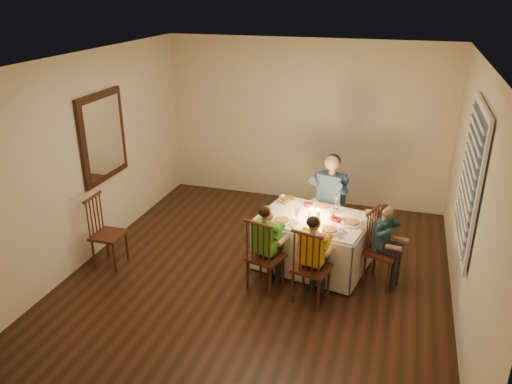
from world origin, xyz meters
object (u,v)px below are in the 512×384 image
(chair_near_right, at_px, (310,299))
(child_green, at_px, (265,287))
(dining_table, at_px, (313,231))
(adult, at_px, (327,241))
(child_teal, at_px, (379,282))
(chair_near_left, at_px, (265,287))
(child_yellow, at_px, (310,299))
(chair_adult, at_px, (327,241))
(chair_end, at_px, (379,282))
(chair_extra, at_px, (112,263))
(serving_bowl, at_px, (288,201))

(chair_near_right, distance_m, child_green, 0.57)
(dining_table, relative_size, child_green, 1.38)
(chair_near_right, bearing_deg, adult, -75.61)
(chair_near_right, relative_size, child_teal, 0.92)
(chair_near_left, relative_size, child_yellow, 0.88)
(child_green, bearing_deg, child_teal, -142.15)
(chair_adult, distance_m, child_yellow, 1.44)
(chair_near_right, bearing_deg, child_green, 4.10)
(chair_near_right, relative_size, adult, 0.73)
(dining_table, distance_m, child_teal, 1.00)
(dining_table, xyz_separation_m, adult, (0.08, 0.70, -0.49))
(chair_near_left, xyz_separation_m, chair_end, (1.29, 0.52, 0.00))
(chair_extra, relative_size, serving_bowl, 4.16)
(chair_adult, bearing_deg, child_teal, -30.95)
(chair_extra, bearing_deg, dining_table, -74.90)
(chair_near_right, relative_size, chair_end, 1.00)
(chair_adult, relative_size, serving_bowl, 4.16)
(serving_bowl, bearing_deg, chair_adult, 36.95)
(adult, bearing_deg, chair_adult, 0.00)
(adult, bearing_deg, serving_bowl, -127.00)
(chair_extra, height_order, child_green, child_green)
(child_teal, bearing_deg, chair_adult, 61.40)
(dining_table, distance_m, child_green, 0.93)
(chair_near_right, bearing_deg, child_teal, -127.65)
(child_teal, distance_m, serving_bowl, 1.53)
(chair_extra, bearing_deg, chair_end, -81.17)
(chair_extra, xyz_separation_m, child_green, (2.04, 0.05, 0.00))
(chair_end, distance_m, adult, 1.14)
(child_yellow, xyz_separation_m, serving_bowl, (-0.54, 1.07, 0.71))
(chair_near_left, height_order, chair_near_right, same)
(dining_table, xyz_separation_m, chair_near_right, (0.13, -0.74, -0.49))
(chair_adult, bearing_deg, child_yellow, -72.20)
(chair_near_right, relative_size, serving_bowl, 4.16)
(child_teal, bearing_deg, child_green, 130.51)
(dining_table, xyz_separation_m, chair_adult, (0.08, 0.70, -0.49))
(child_green, distance_m, child_teal, 1.39)
(chair_end, bearing_deg, chair_near_left, 130.51)
(chair_end, height_order, child_teal, child_teal)
(chair_near_right, height_order, adult, adult)
(dining_table, height_order, child_green, dining_table)
(chair_near_left, relative_size, child_green, 0.87)
(serving_bowl, bearing_deg, adult, 36.95)
(chair_extra, bearing_deg, child_green, -89.56)
(dining_table, bearing_deg, chair_near_left, -112.26)
(chair_near_left, height_order, chair_end, same)
(child_green, height_order, child_yellow, child_green)
(chair_adult, relative_size, chair_extra, 1.00)
(chair_extra, bearing_deg, chair_near_left, -89.56)
(dining_table, distance_m, child_yellow, 0.90)
(child_yellow, bearing_deg, child_teal, -127.65)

